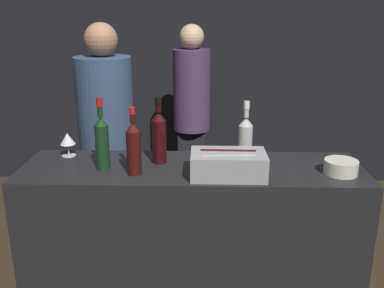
{
  "coord_description": "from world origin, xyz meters",
  "views": [
    {
      "loc": [
        0.06,
        -1.88,
        1.82
      ],
      "look_at": [
        0.0,
        0.29,
        1.12
      ],
      "focal_mm": 40.0,
      "sensor_mm": 36.0,
      "label": 1
    }
  ],
  "objects_px": {
    "candle_votive": "(214,153)",
    "person_blond_tee": "(107,141)",
    "red_wine_bottle_black_foil": "(159,135)",
    "red_wine_bottle_tall": "(134,147)",
    "wine_glass": "(68,140)",
    "ice_bin_with_bottles": "(228,163)",
    "person_in_hoodie": "(192,110)",
    "red_wine_bottle_burgundy": "(102,140)",
    "white_wine_bottle": "(246,135)",
    "bowl_white": "(341,167)"
  },
  "relations": [
    {
      "from": "red_wine_bottle_tall",
      "to": "person_in_hoodie",
      "type": "bearing_deg",
      "value": 81.7
    },
    {
      "from": "wine_glass",
      "to": "person_blond_tee",
      "type": "xyz_separation_m",
      "value": [
        0.13,
        0.41,
        -0.14
      ]
    },
    {
      "from": "bowl_white",
      "to": "red_wine_bottle_burgundy",
      "type": "xyz_separation_m",
      "value": [
        -1.23,
        0.04,
        0.12
      ]
    },
    {
      "from": "ice_bin_with_bottles",
      "to": "wine_glass",
      "type": "height_order",
      "value": "wine_glass"
    },
    {
      "from": "white_wine_bottle",
      "to": "red_wine_bottle_black_foil",
      "type": "height_order",
      "value": "red_wine_bottle_black_foil"
    },
    {
      "from": "white_wine_bottle",
      "to": "person_blond_tee",
      "type": "relative_size",
      "value": 0.19
    },
    {
      "from": "candle_votive",
      "to": "person_blond_tee",
      "type": "relative_size",
      "value": 0.05
    },
    {
      "from": "red_wine_bottle_tall",
      "to": "wine_glass",
      "type": "bearing_deg",
      "value": 147.76
    },
    {
      "from": "candle_votive",
      "to": "person_in_hoodie",
      "type": "height_order",
      "value": "person_in_hoodie"
    },
    {
      "from": "red_wine_bottle_burgundy",
      "to": "person_in_hoodie",
      "type": "xyz_separation_m",
      "value": [
        0.42,
        1.62,
        -0.21
      ]
    },
    {
      "from": "red_wine_bottle_burgundy",
      "to": "white_wine_bottle",
      "type": "distance_m",
      "value": 0.79
    },
    {
      "from": "red_wine_bottle_tall",
      "to": "person_in_hoodie",
      "type": "distance_m",
      "value": 1.72
    },
    {
      "from": "person_in_hoodie",
      "to": "person_blond_tee",
      "type": "bearing_deg",
      "value": -59.91
    },
    {
      "from": "candle_votive",
      "to": "ice_bin_with_bottles",
      "type": "bearing_deg",
      "value": -77.06
    },
    {
      "from": "red_wine_bottle_burgundy",
      "to": "red_wine_bottle_black_foil",
      "type": "bearing_deg",
      "value": 19.77
    },
    {
      "from": "candle_votive",
      "to": "red_wine_bottle_black_foil",
      "type": "height_order",
      "value": "red_wine_bottle_black_foil"
    },
    {
      "from": "red_wine_bottle_black_foil",
      "to": "red_wine_bottle_tall",
      "type": "xyz_separation_m",
      "value": [
        -0.11,
        -0.17,
        -0.01
      ]
    },
    {
      "from": "candle_votive",
      "to": "person_in_hoodie",
      "type": "bearing_deg",
      "value": 96.7
    },
    {
      "from": "white_wine_bottle",
      "to": "red_wine_bottle_black_foil",
      "type": "xyz_separation_m",
      "value": [
        -0.48,
        -0.09,
        0.02
      ]
    },
    {
      "from": "bowl_white",
      "to": "wine_glass",
      "type": "relative_size",
      "value": 1.25
    },
    {
      "from": "red_wine_bottle_burgundy",
      "to": "red_wine_bottle_tall",
      "type": "height_order",
      "value": "red_wine_bottle_burgundy"
    },
    {
      "from": "bowl_white",
      "to": "candle_votive",
      "type": "xyz_separation_m",
      "value": [
        -0.64,
        0.22,
        -0.01
      ]
    },
    {
      "from": "ice_bin_with_bottles",
      "to": "person_blond_tee",
      "type": "xyz_separation_m",
      "value": [
        -0.77,
        0.69,
        -0.11
      ]
    },
    {
      "from": "white_wine_bottle",
      "to": "red_wine_bottle_tall",
      "type": "xyz_separation_m",
      "value": [
        -0.59,
        -0.27,
        0.01
      ]
    },
    {
      "from": "ice_bin_with_bottles",
      "to": "red_wine_bottle_tall",
      "type": "xyz_separation_m",
      "value": [
        -0.48,
        0.02,
        0.08
      ]
    },
    {
      "from": "ice_bin_with_bottles",
      "to": "bowl_white",
      "type": "distance_m",
      "value": 0.58
    },
    {
      "from": "wine_glass",
      "to": "person_in_hoodie",
      "type": "bearing_deg",
      "value": 64.83
    },
    {
      "from": "candle_votive",
      "to": "person_blond_tee",
      "type": "xyz_separation_m",
      "value": [
        -0.71,
        0.42,
        -0.06
      ]
    },
    {
      "from": "ice_bin_with_bottles",
      "to": "candle_votive",
      "type": "distance_m",
      "value": 0.28
    },
    {
      "from": "ice_bin_with_bottles",
      "to": "red_wine_bottle_tall",
      "type": "relative_size",
      "value": 1.08
    },
    {
      "from": "wine_glass",
      "to": "person_in_hoodie",
      "type": "xyz_separation_m",
      "value": [
        0.67,
        1.42,
        -0.15
      ]
    },
    {
      "from": "red_wine_bottle_burgundy",
      "to": "person_in_hoodie",
      "type": "relative_size",
      "value": 0.23
    },
    {
      "from": "ice_bin_with_bottles",
      "to": "candle_votive",
      "type": "bearing_deg",
      "value": 102.94
    },
    {
      "from": "wine_glass",
      "to": "person_blond_tee",
      "type": "distance_m",
      "value": 0.45
    },
    {
      "from": "ice_bin_with_bottles",
      "to": "red_wine_bottle_burgundy",
      "type": "xyz_separation_m",
      "value": [
        -0.65,
        0.09,
        0.09
      ]
    },
    {
      "from": "bowl_white",
      "to": "red_wine_bottle_black_foil",
      "type": "bearing_deg",
      "value": 171.36
    },
    {
      "from": "person_in_hoodie",
      "to": "bowl_white",
      "type": "bearing_deg",
      "value": -5.89
    },
    {
      "from": "person_blond_tee",
      "to": "bowl_white",
      "type": "bearing_deg",
      "value": -41.08
    },
    {
      "from": "red_wine_bottle_black_foil",
      "to": "person_blond_tee",
      "type": "relative_size",
      "value": 0.21
    },
    {
      "from": "candle_votive",
      "to": "white_wine_bottle",
      "type": "height_order",
      "value": "white_wine_bottle"
    },
    {
      "from": "red_wine_bottle_burgundy",
      "to": "bowl_white",
      "type": "bearing_deg",
      "value": -1.88
    },
    {
      "from": "red_wine_bottle_black_foil",
      "to": "white_wine_bottle",
      "type": "bearing_deg",
      "value": 11.22
    },
    {
      "from": "red_wine_bottle_tall",
      "to": "red_wine_bottle_black_foil",
      "type": "bearing_deg",
      "value": 57.23
    },
    {
      "from": "candle_votive",
      "to": "red_wine_bottle_black_foil",
      "type": "relative_size",
      "value": 0.22
    },
    {
      "from": "ice_bin_with_bottles",
      "to": "candle_votive",
      "type": "relative_size",
      "value": 4.72
    },
    {
      "from": "candle_votive",
      "to": "person_blond_tee",
      "type": "distance_m",
      "value": 0.82
    },
    {
      "from": "ice_bin_with_bottles",
      "to": "red_wine_bottle_burgundy",
      "type": "height_order",
      "value": "red_wine_bottle_burgundy"
    },
    {
      "from": "candle_votive",
      "to": "red_wine_bottle_burgundy",
      "type": "distance_m",
      "value": 0.63
    },
    {
      "from": "bowl_white",
      "to": "red_wine_bottle_tall",
      "type": "bearing_deg",
      "value": -178.42
    },
    {
      "from": "red_wine_bottle_tall",
      "to": "bowl_white",
      "type": "bearing_deg",
      "value": 1.58
    }
  ]
}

